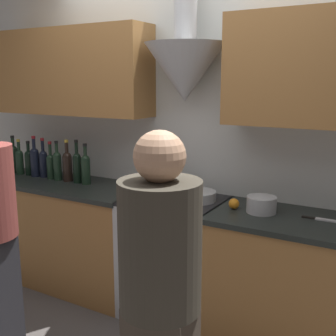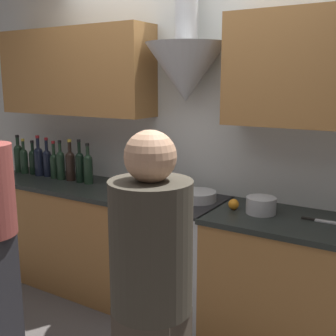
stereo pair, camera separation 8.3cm
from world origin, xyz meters
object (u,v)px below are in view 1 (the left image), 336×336
object	(u,v)px
person_foreground_right	(160,297)
saucepan	(261,205)
wine_bottle_3	(35,160)
wine_bottle_1	(20,160)
wine_bottle_7	(67,165)
stock_pot	(154,188)
mixing_bowl	(197,196)
wine_bottle_5	(51,165)
wine_bottle_9	(86,168)
orange_fruit	(234,204)
wine_bottle_2	(29,161)
wine_bottle_6	(57,164)
wine_bottle_4	(44,162)
stove_range	(175,256)
wine_bottle_8	(77,166)
wine_bottle_0	(14,157)

from	to	relation	value
person_foreground_right	saucepan	bearing A→B (deg)	87.83
wine_bottle_3	wine_bottle_1	bearing A→B (deg)	-179.09
wine_bottle_7	stock_pot	distance (m)	0.92
mixing_bowl	wine_bottle_3	bearing A→B (deg)	-179.23
wine_bottle_1	wine_bottle_5	distance (m)	0.39
wine_bottle_1	wine_bottle_9	xyz separation A→B (m)	(0.78, 0.00, 0.01)
orange_fruit	wine_bottle_5	bearing A→B (deg)	178.71
wine_bottle_9	wine_bottle_2	bearing A→B (deg)	178.65
saucepan	wine_bottle_1	bearing A→B (deg)	179.55
wine_bottle_6	wine_bottle_7	size ratio (longest dim) A/B	0.96
orange_fruit	person_foreground_right	xyz separation A→B (m)	(0.14, -1.19, -0.07)
wine_bottle_1	saucepan	bearing A→B (deg)	-0.45
mixing_bowl	orange_fruit	bearing A→B (deg)	-10.97
mixing_bowl	person_foreground_right	size ratio (longest dim) A/B	0.17
wine_bottle_5	wine_bottle_7	world-z (taller)	wine_bottle_7
wine_bottle_6	wine_bottle_4	bearing A→B (deg)	172.72
stove_range	wine_bottle_1	xyz separation A→B (m)	(-1.64, 0.03, 0.57)
wine_bottle_1	wine_bottle_2	xyz separation A→B (m)	(0.10, 0.02, -0.00)
wine_bottle_4	wine_bottle_9	size ratio (longest dim) A/B	1.03
wine_bottle_4	wine_bottle_5	xyz separation A→B (m)	(0.10, -0.02, -0.01)
wine_bottle_8	wine_bottle_1	bearing A→B (deg)	-179.41
wine_bottle_7	wine_bottle_6	bearing A→B (deg)	-171.94
wine_bottle_8	orange_fruit	bearing A→B (deg)	-1.66
stock_pot	mixing_bowl	world-z (taller)	stock_pot
wine_bottle_2	wine_bottle_8	bearing A→B (deg)	-1.32
wine_bottle_0	wine_bottle_5	distance (m)	0.48
wine_bottle_6	mixing_bowl	xyz separation A→B (m)	(1.32, 0.03, -0.10)
wine_bottle_2	wine_bottle_8	distance (m)	0.59
wine_bottle_5	stock_pot	size ratio (longest dim) A/B	1.63
person_foreground_right	wine_bottle_7	bearing A→B (deg)	143.28
wine_bottle_5	orange_fruit	size ratio (longest dim) A/B	4.62
wine_bottle_1	wine_bottle_3	world-z (taller)	wine_bottle_3
wine_bottle_3	wine_bottle_9	size ratio (longest dim) A/B	1.07
wine_bottle_7	mixing_bowl	size ratio (longest dim) A/B	1.34
wine_bottle_1	wine_bottle_7	world-z (taller)	wine_bottle_7
stock_pot	saucepan	distance (m)	0.79
wine_bottle_9	wine_bottle_8	bearing A→B (deg)	178.49
wine_bottle_7	orange_fruit	world-z (taller)	wine_bottle_7
wine_bottle_3	wine_bottle_7	bearing A→B (deg)	1.16
wine_bottle_3	saucepan	size ratio (longest dim) A/B	1.88
stove_range	wine_bottle_6	xyz separation A→B (m)	(-1.17, 0.03, 0.58)
wine_bottle_5	wine_bottle_6	xyz separation A→B (m)	(0.09, -0.01, 0.01)
wine_bottle_0	saucepan	size ratio (longest dim) A/B	1.80
wine_bottle_5	stock_pot	bearing A→B (deg)	-3.72
wine_bottle_3	wine_bottle_0	bearing A→B (deg)	177.17
wine_bottle_1	orange_fruit	size ratio (longest dim) A/B	4.52
wine_bottle_4	orange_fruit	xyz separation A→B (m)	(1.81, -0.05, -0.10)
stove_range	orange_fruit	distance (m)	0.66
stove_range	wine_bottle_1	distance (m)	1.73
wine_bottle_2	wine_bottle_6	xyz separation A→B (m)	(0.37, -0.02, 0.01)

